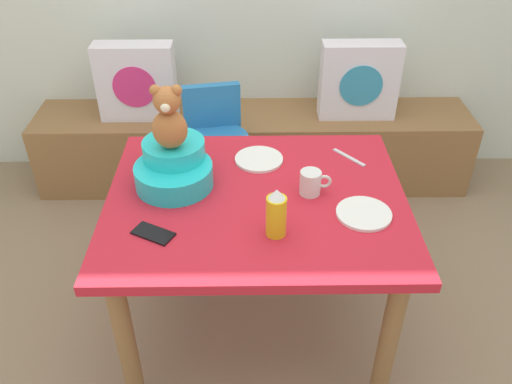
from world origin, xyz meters
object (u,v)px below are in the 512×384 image
(pillow_floral_right, at_px, (359,81))
(pillow_floral_left, at_px, (137,82))
(infant_seat_teal, at_px, (174,167))
(dining_table, at_px, (256,220))
(teddy_bear, at_px, (169,119))
(coffee_mug, at_px, (311,183))
(dinner_plate_far, at_px, (364,214))
(dinner_plate_near, at_px, (259,159))
(highchair, at_px, (216,143))
(ketchup_bottle, at_px, (276,213))
(cell_phone, at_px, (153,233))

(pillow_floral_right, bearing_deg, pillow_floral_left, 180.00)
(pillow_floral_right, height_order, infant_seat_teal, same)
(dining_table, bearing_deg, teddy_bear, 162.28)
(coffee_mug, height_order, dinner_plate_far, coffee_mug)
(dinner_plate_near, bearing_deg, dining_table, -93.19)
(highchair, distance_m, coffee_mug, 0.90)
(highchair, relative_size, teddy_bear, 3.16)
(pillow_floral_left, bearing_deg, infant_seat_teal, -72.36)
(teddy_bear, relative_size, ketchup_bottle, 1.35)
(ketchup_bottle, bearing_deg, coffee_mug, 58.96)
(pillow_floral_left, xyz_separation_m, pillow_floral_right, (1.26, 0.00, 0.00))
(pillow_floral_right, bearing_deg, infant_seat_teal, -130.02)
(dining_table, distance_m, ketchup_bottle, 0.30)
(dining_table, bearing_deg, ketchup_bottle, -73.52)
(pillow_floral_left, height_order, dinner_plate_near, pillow_floral_left)
(highchair, bearing_deg, dinner_plate_near, -67.67)
(pillow_floral_left, xyz_separation_m, dinner_plate_far, (1.05, -1.31, 0.07))
(teddy_bear, relative_size, coffee_mug, 2.08)
(teddy_bear, height_order, dinner_plate_far, teddy_bear)
(highchair, bearing_deg, ketchup_bottle, -75.13)
(ketchup_bottle, bearing_deg, dinner_plate_near, 95.98)
(ketchup_bottle, bearing_deg, cell_phone, 179.92)
(dining_table, xyz_separation_m, cell_phone, (-0.36, -0.21, 0.12))
(pillow_floral_right, relative_size, coffee_mug, 3.67)
(infant_seat_teal, height_order, cell_phone, infant_seat_teal)
(dinner_plate_far, bearing_deg, pillow_floral_left, 128.68)
(pillow_floral_right, bearing_deg, dining_table, -116.73)
(highchair, xyz_separation_m, dinner_plate_near, (0.21, -0.52, 0.22))
(ketchup_bottle, height_order, cell_phone, ketchup_bottle)
(coffee_mug, distance_m, cell_phone, 0.61)
(pillow_floral_left, relative_size, coffee_mug, 3.67)
(pillow_floral_left, xyz_separation_m, dining_table, (0.66, -1.19, -0.05))
(dinner_plate_far, bearing_deg, dinner_plate_near, 134.89)
(infant_seat_teal, distance_m, cell_phone, 0.33)
(infant_seat_teal, height_order, coffee_mug, infant_seat_teal)
(dining_table, relative_size, dinner_plate_far, 5.65)
(cell_phone, bearing_deg, dinner_plate_far, -54.22)
(pillow_floral_right, height_order, dining_table, pillow_floral_right)
(coffee_mug, xyz_separation_m, cell_phone, (-0.56, -0.24, -0.04))
(dinner_plate_far, bearing_deg, dining_table, 163.19)
(coffee_mug, distance_m, dinner_plate_near, 0.31)
(cell_phone, bearing_deg, dining_table, -30.78)
(pillow_floral_left, relative_size, dinner_plate_far, 2.20)
(dinner_plate_near, bearing_deg, pillow_floral_left, 125.86)
(pillow_floral_left, distance_m, pillow_floral_right, 1.26)
(teddy_bear, bearing_deg, cell_phone, -97.53)
(pillow_floral_right, height_order, dinner_plate_near, pillow_floral_right)
(coffee_mug, bearing_deg, dining_table, -173.95)
(dining_table, height_order, ketchup_bottle, ketchup_bottle)
(dining_table, xyz_separation_m, ketchup_bottle, (0.06, -0.21, 0.20))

